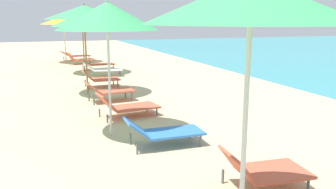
% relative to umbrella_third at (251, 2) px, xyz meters
% --- Properties ---
extents(umbrella_third, '(1.97, 1.97, 2.74)m').
position_rel_umbrella_third_xyz_m(umbrella_third, '(0.00, 0.00, 0.00)').
color(umbrella_third, silver).
rests_on(umbrella_third, ground).
extents(lounger_third_shoreside, '(1.21, 0.78, 0.58)m').
position_rel_umbrella_third_xyz_m(lounger_third_shoreside, '(0.99, 1.07, -2.19)').
color(lounger_third_shoreside, '#D8593F').
rests_on(lounger_third_shoreside, ground).
extents(umbrella_fourth, '(1.97, 1.97, 2.70)m').
position_rel_umbrella_third_xyz_m(umbrella_fourth, '(-0.53, 4.12, -0.10)').
color(umbrella_fourth, silver).
rests_on(umbrella_fourth, ground).
extents(lounger_fourth_shoreside, '(1.52, 0.88, 0.62)m').
position_rel_umbrella_third_xyz_m(lounger_fourth_shoreside, '(0.08, 5.35, -2.19)').
color(lounger_fourth_shoreside, '#D8593F').
rests_on(lounger_fourth_shoreside, ground).
extents(lounger_fourth_inland, '(1.46, 0.64, 0.57)m').
position_rel_umbrella_third_xyz_m(lounger_fourth_inland, '(0.25, 3.15, -2.18)').
color(lounger_fourth_inland, blue).
rests_on(lounger_fourth_inland, ground).
extents(umbrella_fifth, '(2.34, 2.34, 2.78)m').
position_rel_umbrella_third_xyz_m(umbrella_fifth, '(-0.46, 8.30, 0.04)').
color(umbrella_fifth, olive).
rests_on(umbrella_fifth, ground).
extents(lounger_fifth_shoreside, '(1.26, 0.78, 0.57)m').
position_rel_umbrella_third_xyz_m(lounger_fifth_shoreside, '(0.12, 9.43, -2.17)').
color(lounger_fifth_shoreside, '#D8593F').
rests_on(lounger_fifth_shoreside, ground).
extents(lounger_fifth_inland, '(1.42, 0.80, 0.61)m').
position_rel_umbrella_third_xyz_m(lounger_fifth_inland, '(-0.01, 7.13, -2.13)').
color(lounger_fifth_inland, '#D8593F').
rests_on(lounger_fifth_inland, ground).
extents(umbrella_sixth, '(2.58, 2.58, 2.66)m').
position_rel_umbrella_third_xyz_m(umbrella_sixth, '(-0.01, 12.84, -0.16)').
color(umbrella_sixth, olive).
rests_on(umbrella_sixth, ground).
extents(lounger_sixth_shoreside, '(1.65, 0.88, 0.52)m').
position_rel_umbrella_third_xyz_m(lounger_sixth_shoreside, '(0.70, 14.00, -2.21)').
color(lounger_sixth_shoreside, '#D8593F').
rests_on(lounger_sixth_shoreside, ground).
extents(lounger_sixth_inland, '(1.66, 0.89, 0.56)m').
position_rel_umbrella_third_xyz_m(lounger_sixth_inland, '(0.59, 11.81, -2.17)').
color(lounger_sixth_inland, white).
rests_on(lounger_sixth_inland, ground).
extents(umbrella_farthest, '(2.40, 2.40, 2.53)m').
position_rel_umbrella_third_xyz_m(umbrella_farthest, '(-0.47, 17.22, -0.21)').
color(umbrella_farthest, silver).
rests_on(umbrella_farthest, ground).
extents(lounger_farthest_shoreside, '(1.70, 0.88, 0.53)m').
position_rel_umbrella_third_xyz_m(lounger_farthest_shoreside, '(0.12, 18.18, -2.19)').
color(lounger_farthest_shoreside, '#D8593F').
rests_on(lounger_farthest_shoreside, ground).
extents(lounger_farthest_inland, '(1.46, 0.87, 0.64)m').
position_rel_umbrella_third_xyz_m(lounger_farthest_inland, '(0.15, 16.21, -2.18)').
color(lounger_farthest_inland, '#D8593F').
rests_on(lounger_farthest_inland, ground).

